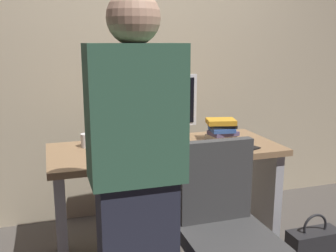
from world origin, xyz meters
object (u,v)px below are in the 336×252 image
at_px(cup_by_monitor, 87,140).
at_px(handbag, 313,249).
at_px(office_chair, 225,244).
at_px(cell_phone, 249,147).
at_px(cup_near_keyboard, 109,148).
at_px(book_stack, 222,129).
at_px(mouse, 203,145).
at_px(keyboard, 162,151).
at_px(desk, 166,180).
at_px(person_at_desk, 136,181).
at_px(monitor, 160,104).

distance_m(cup_by_monitor, handbag, 1.62).
distance_m(office_chair, handbag, 0.84).
bearing_deg(cell_phone, cup_near_keyboard, 153.04).
bearing_deg(cup_near_keyboard, book_stack, 10.63).
relative_size(mouse, handbag, 0.26).
height_order(cup_by_monitor, handbag, cup_by_monitor).
distance_m(mouse, handbag, 0.97).
distance_m(keyboard, handbag, 1.16).
bearing_deg(book_stack, handbag, -53.03).
relative_size(desk, office_chair, 1.61).
xyz_separation_m(desk, cell_phone, (0.52, -0.18, 0.24)).
height_order(person_at_desk, keyboard, person_at_desk).
height_order(keyboard, mouse, mouse).
height_order(desk, handbag, desk).
height_order(person_at_desk, handbag, person_at_desk).
bearing_deg(keyboard, cell_phone, -1.99).
distance_m(mouse, cup_near_keyboard, 0.61).
bearing_deg(mouse, person_at_desk, -131.47).
distance_m(office_chair, book_stack, 0.94).
xyz_separation_m(desk, keyboard, (-0.06, -0.12, 0.24)).
bearing_deg(cup_near_keyboard, desk, 13.72).
bearing_deg(mouse, cell_phone, -14.23).
distance_m(keyboard, cup_by_monitor, 0.51).
relative_size(keyboard, cup_near_keyboard, 4.47).
height_order(office_chair, keyboard, office_chair).
relative_size(desk, person_at_desk, 0.92).
relative_size(keyboard, handbag, 1.14).
xyz_separation_m(office_chair, handbag, (0.75, 0.24, -0.29)).
height_order(person_at_desk, monitor, person_at_desk).
distance_m(keyboard, cell_phone, 0.58).
distance_m(office_chair, mouse, 0.72).
bearing_deg(desk, cup_by_monitor, 163.40).
bearing_deg(desk, monitor, 86.27).
bearing_deg(cup_by_monitor, cup_near_keyboard, -66.11).
bearing_deg(cup_by_monitor, office_chair, -55.91).
height_order(office_chair, handbag, office_chair).
height_order(office_chair, person_at_desk, person_at_desk).
relative_size(desk, cup_near_keyboard, 15.68).
height_order(desk, keyboard, keyboard).
xyz_separation_m(desk, cup_near_keyboard, (-0.39, -0.10, 0.28)).
distance_m(person_at_desk, monitor, 1.05).
xyz_separation_m(person_at_desk, cup_near_keyboard, (-0.01, 0.69, -0.03)).
relative_size(desk, cup_by_monitor, 16.89).
relative_size(office_chair, cup_near_keyboard, 9.76).
bearing_deg(cup_by_monitor, book_stack, -5.49).
bearing_deg(keyboard, cup_by_monitor, 151.03).
relative_size(mouse, cup_near_keyboard, 1.04).
xyz_separation_m(person_at_desk, keyboard, (0.32, 0.66, -0.07)).
distance_m(office_chair, monitor, 1.07).
xyz_separation_m(mouse, cell_phone, (0.29, -0.07, -0.01)).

